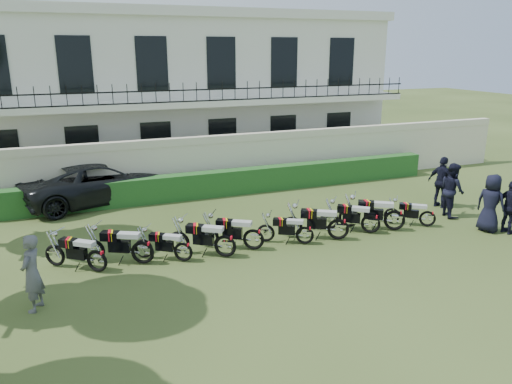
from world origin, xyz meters
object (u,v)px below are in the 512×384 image
at_px(motorcycle_0, 97,256).
at_px(motorcycle_1, 142,247).
at_px(suv, 98,182).
at_px(motorcycle_8, 395,215).
at_px(motorcycle_7, 371,219).
at_px(motorcycle_4, 254,234).
at_px(motorcycle_6, 338,224).
at_px(officer_2, 511,207).
at_px(motorcycle_9, 428,215).
at_px(motorcycle_2, 183,247).
at_px(motorcycle_5, 305,231).
at_px(motorcycle_3, 225,241).
at_px(officer_3, 491,203).
at_px(officer_4, 452,190).
at_px(inspector, 32,273).
at_px(officer_5, 442,182).

distance_m(motorcycle_0, motorcycle_1, 1.20).
bearing_deg(suv, motorcycle_8, -144.41).
bearing_deg(motorcycle_7, motorcycle_4, 126.92).
height_order(motorcycle_6, officer_2, officer_2).
distance_m(motorcycle_0, motorcycle_9, 10.47).
distance_m(motorcycle_1, suv, 6.56).
relative_size(motorcycle_0, motorcycle_9, 1.13).
distance_m(motorcycle_2, motorcycle_6, 4.82).
height_order(motorcycle_6, motorcycle_9, motorcycle_6).
bearing_deg(motorcycle_8, motorcycle_1, 120.84).
height_order(motorcycle_5, motorcycle_6, motorcycle_6).
relative_size(motorcycle_4, motorcycle_8, 0.94).
relative_size(motorcycle_3, motorcycle_8, 0.94).
distance_m(motorcycle_0, motorcycle_8, 9.21).
bearing_deg(motorcycle_0, motorcycle_8, -53.52).
distance_m(motorcycle_0, motorcycle_3, 3.46).
xyz_separation_m(motorcycle_6, officer_3, (4.95, -1.07, 0.42)).
relative_size(motorcycle_1, motorcycle_4, 1.07).
height_order(motorcycle_7, motorcycle_9, motorcycle_7).
relative_size(motorcycle_8, motorcycle_9, 1.33).
xyz_separation_m(motorcycle_5, motorcycle_7, (2.37, 0.05, 0.05)).
xyz_separation_m(motorcycle_5, officer_3, (6.06, -1.13, 0.51)).
height_order(motorcycle_1, motorcycle_7, motorcycle_1).
height_order(motorcycle_1, motorcycle_4, motorcycle_1).
distance_m(motorcycle_3, motorcycle_6, 3.65).
distance_m(motorcycle_5, motorcycle_7, 2.37).
bearing_deg(motorcycle_6, officer_4, -52.34).
bearing_deg(motorcycle_6, motorcycle_5, 117.53).
relative_size(officer_2, officer_4, 0.91).
relative_size(inspector, officer_3, 0.95).
bearing_deg(motorcycle_8, inspector, 129.94).
height_order(motorcycle_0, motorcycle_8, motorcycle_8).
bearing_deg(officer_4, suv, 74.44).
relative_size(motorcycle_2, officer_2, 0.85).
xyz_separation_m(motorcycle_0, motorcycle_2, (2.27, -0.16, -0.05)).
bearing_deg(motorcycle_6, motorcycle_0, 118.39).
bearing_deg(motorcycle_2, suv, 47.75).
relative_size(motorcycle_0, inspector, 0.87).
height_order(motorcycle_8, inspector, inspector).
bearing_deg(motorcycle_2, motorcycle_9, -57.57).
xyz_separation_m(motorcycle_2, officer_5, (10.11, 1.39, 0.52)).
xyz_separation_m(motorcycle_0, inspector, (-1.47, -1.50, 0.42)).
xyz_separation_m(motorcycle_0, suv, (0.59, 6.61, 0.31)).
distance_m(motorcycle_6, officer_3, 5.08).
xyz_separation_m(motorcycle_0, motorcycle_9, (10.46, -0.36, -0.06)).
height_order(motorcycle_8, suv, suv).
bearing_deg(motorcycle_6, motorcycle_7, -53.82).
height_order(motorcycle_2, motorcycle_9, motorcycle_2).
relative_size(motorcycle_6, motorcycle_8, 1.00).
xyz_separation_m(officer_3, officer_4, (-0.07, 1.64, 0.01)).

